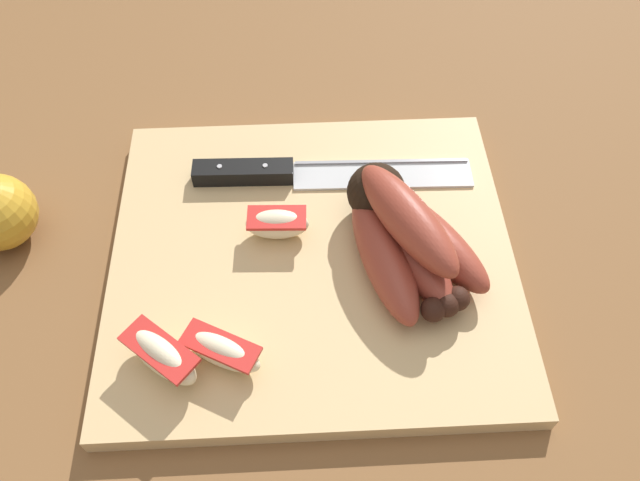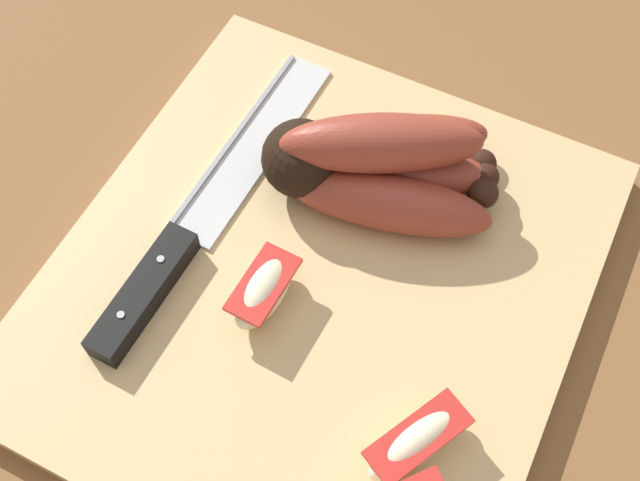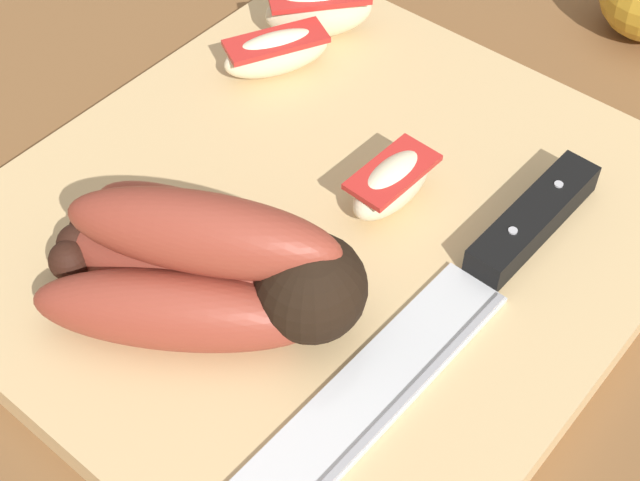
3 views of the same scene
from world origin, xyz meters
name	(u,v)px [view 1 (image 1 of 3)]	position (x,y,z in m)	size (l,w,h in m)	color
ground_plane	(303,257)	(0.00, 0.00, 0.00)	(6.00, 6.00, 0.00)	brown
cutting_board	(313,258)	(0.01, -0.01, 0.01)	(0.37, 0.34, 0.02)	tan
banana_bunch	(404,234)	(0.09, -0.01, 0.05)	(0.14, 0.17, 0.08)	black
chefs_knife	(292,173)	(-0.01, 0.08, 0.03)	(0.28, 0.04, 0.02)	silver
apple_wedge_near	(162,355)	(-0.12, -0.12, 0.04)	(0.07, 0.07, 0.04)	beige
apple_wedge_middle	(222,350)	(-0.07, -0.11, 0.04)	(0.07, 0.05, 0.03)	beige
apple_wedge_far	(277,224)	(-0.02, 0.01, 0.04)	(0.06, 0.03, 0.03)	beige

